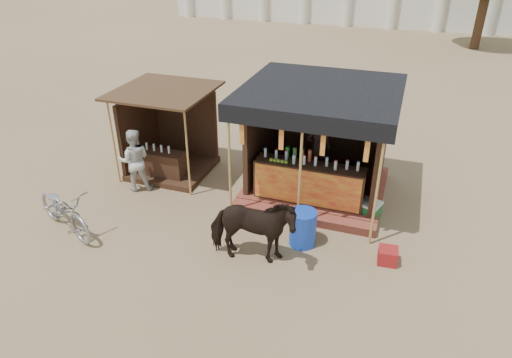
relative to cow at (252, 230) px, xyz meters
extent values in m
plane|color=#846B4C|center=(-0.40, -0.19, -0.75)|extent=(120.00, 120.00, 0.00)
cube|color=brown|center=(0.60, 3.31, -0.64)|extent=(3.40, 2.80, 0.22)
cube|color=brown|center=(0.60, 1.76, -0.65)|extent=(3.40, 0.35, 0.20)
cube|color=#3B2415|center=(0.60, 2.36, -0.06)|extent=(2.60, 0.55, 0.95)
cube|color=red|center=(0.60, 2.07, -0.06)|extent=(2.50, 0.02, 0.88)
cube|color=#3B2415|center=(0.60, 4.56, 0.72)|extent=(3.00, 0.12, 2.50)
cube|color=#3B2415|center=(-0.90, 3.31, 0.72)|extent=(0.12, 2.50, 2.50)
cube|color=#3B2415|center=(2.10, 3.31, 0.72)|extent=(0.12, 2.50, 2.50)
cube|color=black|center=(0.60, 3.11, 2.00)|extent=(3.60, 3.60, 0.06)
cube|color=black|center=(0.60, 1.33, 1.82)|extent=(3.60, 0.06, 0.36)
cylinder|color=tan|center=(-1.00, 1.36, 0.62)|extent=(0.06, 0.06, 2.75)
cylinder|color=tan|center=(0.60, 1.36, 0.62)|extent=(0.06, 0.06, 2.75)
cylinder|color=tan|center=(2.20, 1.36, 0.62)|extent=(0.06, 0.06, 2.75)
cube|color=red|center=(-0.70, 1.36, 1.45)|extent=(0.10, 0.02, 0.55)
cube|color=red|center=(0.17, 1.36, 1.45)|extent=(0.10, 0.02, 0.55)
cube|color=red|center=(1.03, 1.36, 1.45)|extent=(0.10, 0.02, 0.55)
cube|color=red|center=(1.90, 1.36, 1.45)|extent=(0.10, 0.02, 0.55)
imported|color=black|center=(0.57, 3.41, 0.34)|extent=(0.71, 0.54, 1.75)
cube|color=#3B2415|center=(-3.40, 3.01, -0.68)|extent=(2.00, 2.00, 0.15)
cube|color=#3B2415|center=(-3.40, 3.96, 0.30)|extent=(1.90, 0.10, 2.10)
cube|color=#3B2415|center=(-4.35, 3.01, 0.30)|extent=(0.10, 1.90, 2.10)
cube|color=#472D19|center=(-3.40, 2.91, 1.60)|extent=(2.40, 2.40, 0.06)
cylinder|color=tan|center=(-4.45, 1.96, 0.42)|extent=(0.05, 0.05, 2.35)
cylinder|color=tan|center=(-2.35, 1.96, 0.42)|extent=(0.05, 0.05, 2.35)
cube|color=#3B2415|center=(-3.40, 2.51, -0.35)|extent=(1.20, 0.50, 0.80)
imported|color=black|center=(0.00, 0.00, 0.00)|extent=(1.89, 1.08, 1.51)
imported|color=gray|center=(-4.26, -0.34, -0.21)|extent=(2.18, 1.47, 1.09)
imported|color=beige|center=(-3.79, 1.81, 0.07)|extent=(1.00, 0.93, 1.65)
cylinder|color=#173DAF|center=(0.82, 0.90, -0.35)|extent=(0.64, 0.64, 0.80)
cube|color=maroon|center=(2.61, 0.84, -0.59)|extent=(0.41, 0.39, 0.33)
cube|color=#17682D|center=(1.98, 2.35, -0.55)|extent=(0.72, 0.59, 0.40)
cube|color=white|center=(1.98, 2.35, -0.32)|extent=(0.75, 0.62, 0.06)
cylinder|color=silver|center=(0.60, 26.21, 1.05)|extent=(0.70, 0.70, 3.60)
cylinder|color=silver|center=(3.60, 26.21, 1.05)|extent=(0.70, 0.70, 3.60)
cylinder|color=silver|center=(6.60, 26.21, 1.05)|extent=(0.70, 0.70, 3.60)
cylinder|color=#382314|center=(5.60, 21.81, 1.25)|extent=(0.50, 0.50, 4.00)
camera|label=1|loc=(2.48, -6.94, 5.20)|focal=32.00mm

